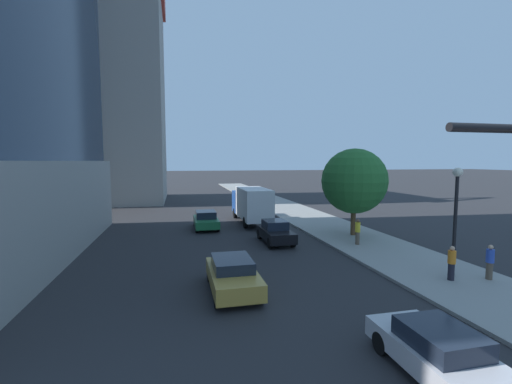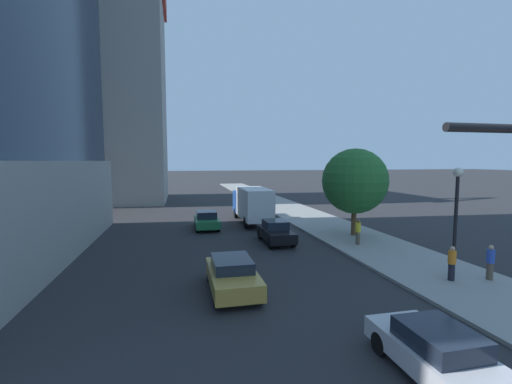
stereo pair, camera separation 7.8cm
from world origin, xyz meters
TOP-DOWN VIEW (x-y plane):
  - sidewalk at (8.40, 20.00)m, footprint 5.49×120.00m
  - construction_building at (-12.49, 49.22)m, footprint 16.08×16.26m
  - street_lamp at (8.86, 11.86)m, footprint 0.44×0.44m
  - street_tree at (8.60, 20.93)m, footprint 4.75×4.75m
  - car_gold at (-1.74, 12.50)m, footprint 1.93×4.28m
  - car_green at (-1.74, 26.45)m, footprint 1.88×4.11m
  - car_black at (2.49, 20.48)m, footprint 1.78×4.12m
  - car_silver at (2.49, 5.38)m, footprint 1.82×4.36m
  - box_truck at (2.49, 28.16)m, footprint 2.31×7.69m
  - pedestrian_blue_shirt at (9.95, 10.90)m, footprint 0.34×0.34m
  - pedestrian_orange_shirt at (8.16, 11.21)m, footprint 0.34×0.34m
  - pedestrian_yellow_shirt at (7.42, 18.22)m, footprint 0.34×0.34m

SIDE VIEW (x-z plane):
  - sidewalk at x=8.40m, z-range 0.00..0.15m
  - car_silver at x=2.49m, z-range 0.00..1.35m
  - car_green at x=-1.74m, z-range -0.01..1.45m
  - car_gold at x=-1.74m, z-range 0.02..1.44m
  - car_black at x=2.49m, z-range -0.01..1.52m
  - pedestrian_orange_shirt at x=8.16m, z-range 0.16..1.74m
  - pedestrian_blue_shirt at x=9.95m, z-range 0.16..1.77m
  - pedestrian_yellow_shirt at x=7.42m, z-range 0.17..1.85m
  - box_truck at x=2.49m, z-range 0.19..3.40m
  - street_lamp at x=8.86m, z-range 1.00..6.14m
  - street_tree at x=8.60m, z-range 0.95..7.31m
  - construction_building at x=-12.49m, z-range -3.39..37.17m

